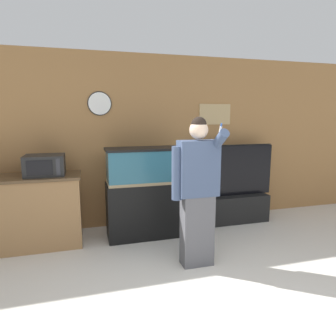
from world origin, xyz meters
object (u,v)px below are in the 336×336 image
Objects in this scene: counter_island at (29,212)px; aquarium_on_stand at (148,192)px; tv_on_stand at (236,199)px; microwave at (45,165)px; person_standing at (197,190)px.

aquarium_on_stand is at bearing -2.16° from counter_island.
tv_on_stand is (3.05, 0.14, -0.11)m from counter_island.
microwave is at bearing -176.90° from tv_on_stand.
tv_on_stand is 0.74× the size of person_standing.
counter_island is at bearing 177.84° from aquarium_on_stand.
person_standing is at bearing -70.47° from aquarium_on_stand.
microwave is 0.38× the size of aquarium_on_stand.
counter_island is 1.57m from aquarium_on_stand.
tv_on_stand reaches higher than microwave.
aquarium_on_stand is (1.32, -0.05, -0.44)m from microwave.
counter_island is 1.05× the size of aquarium_on_stand.
person_standing is (1.91, -1.04, 0.40)m from counter_island.
counter_island is 3.06m from tv_on_stand.
microwave is at bearing -2.14° from counter_island.
tv_on_stand is at bearing 3.10° from microwave.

